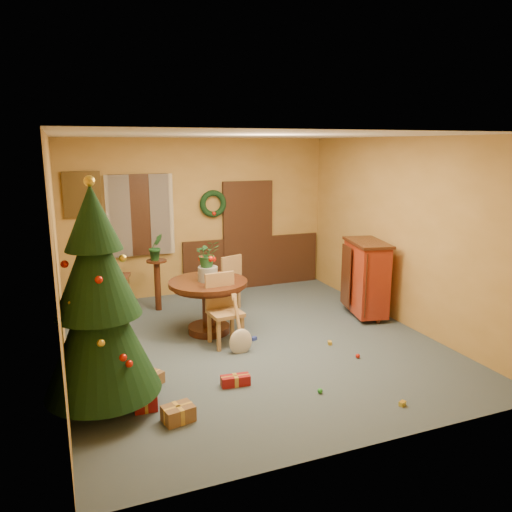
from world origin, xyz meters
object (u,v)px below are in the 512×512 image
dining_table (208,296)px  chair_near (223,306)px  christmas_tree (98,304)px  sideboard (366,276)px  writing_desk (101,288)px

dining_table → chair_near: (0.08, -0.46, -0.02)m
chair_near → christmas_tree: christmas_tree is taller
dining_table → sideboard: (2.62, -0.23, 0.11)m
dining_table → writing_desk: dining_table is taller
chair_near → writing_desk: chair_near is taller
chair_near → christmas_tree: 2.27m
dining_table → writing_desk: 1.77m
dining_table → christmas_tree: christmas_tree is taller
christmas_tree → sideboard: 4.58m
chair_near → christmas_tree: (-1.75, -1.30, 0.64)m
dining_table → chair_near: 0.47m
christmas_tree → writing_desk: christmas_tree is taller
chair_near → sideboard: sideboard is taller
writing_desk → dining_table: bearing=-35.2°
dining_table → sideboard: 2.63m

